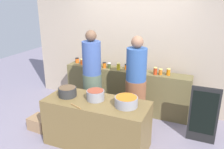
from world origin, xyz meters
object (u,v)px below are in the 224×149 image
cook_in_cap (136,88)px  preserve_jar_5 (118,66)px  wooden_spoon (76,106)px  chalkboard_sign (203,115)px  preserve_jar_4 (109,66)px  preserve_jar_7 (155,71)px  preserve_jar_2 (93,63)px  cooking_pot_right (126,102)px  cooking_pot_center (95,95)px  preserve_jar_6 (126,67)px  cooking_pot_left (67,92)px  preserve_jar_0 (77,60)px  preserve_jar_9 (168,72)px  cook_with_tongs (92,82)px  preserve_jar_1 (82,62)px  bread_crate (40,123)px  preserve_jar_3 (104,65)px  preserve_jar_8 (160,72)px

cook_in_cap → preserve_jar_5: bearing=135.5°
wooden_spoon → chalkboard_sign: bearing=30.5°
preserve_jar_4 → wooden_spoon: bearing=-84.1°
preserve_jar_5 → preserve_jar_7: (0.78, 0.00, 0.00)m
preserve_jar_2 → cooking_pot_right: 1.84m
preserve_jar_2 → preserve_jar_7: (1.39, -0.03, 0.01)m
wooden_spoon → cooking_pot_center: bearing=64.4°
preserve_jar_6 → preserve_jar_7: size_ratio=0.77×
preserve_jar_5 → preserve_jar_6: preserve_jar_5 is taller
cooking_pot_left → preserve_jar_0: bearing=115.2°
preserve_jar_6 → preserve_jar_7: 0.65m
preserve_jar_5 → chalkboard_sign: preserve_jar_5 is taller
preserve_jar_0 → preserve_jar_2: bearing=-11.3°
cook_in_cap → chalkboard_sign: size_ratio=1.75×
preserve_jar_7 → preserve_jar_9: preserve_jar_7 is taller
preserve_jar_7 → cooking_pot_left: 1.78m
cook_with_tongs → preserve_jar_1: bearing=131.1°
cooking_pot_center → cook_with_tongs: bearing=121.7°
preserve_jar_7 → bread_crate: size_ratio=0.39×
preserve_jar_0 → preserve_jar_2: preserve_jar_2 is taller
preserve_jar_6 → cook_in_cap: bearing=-57.4°
preserve_jar_3 → cook_in_cap: size_ratio=0.07×
preserve_jar_4 → bread_crate: size_ratio=0.32×
preserve_jar_2 → cooking_pot_right: size_ratio=0.38×
wooden_spoon → chalkboard_sign: (1.81, 1.06, -0.31)m
preserve_jar_3 → cook_in_cap: 1.06m
cooking_pot_center → preserve_jar_6: bearing=88.7°
preserve_jar_6 → bread_crate: (-1.21, -1.42, -0.86)m
preserve_jar_3 → chalkboard_sign: 2.21m
preserve_jar_2 → cooking_pot_left: (0.22, -1.37, -0.10)m
preserve_jar_0 → preserve_jar_8: size_ratio=0.95×
preserve_jar_4 → cooking_pot_left: bearing=-96.7°
preserve_jar_1 → preserve_jar_5: 0.91m
cooking_pot_center → cooking_pot_right: cooking_pot_center is taller
preserve_jar_1 → cooking_pot_left: 1.49m
preserve_jar_7 → cook_with_tongs: size_ratio=0.08×
preserve_jar_2 → preserve_jar_4: 0.38m
preserve_jar_5 → cooking_pot_left: (-0.39, -1.34, -0.11)m
preserve_jar_5 → cook_with_tongs: (-0.27, -0.67, -0.16)m
preserve_jar_4 → chalkboard_sign: size_ratio=0.12×
cook_in_cap → chalkboard_sign: bearing=-0.7°
preserve_jar_5 → bread_crate: (-1.07, -1.31, -0.87)m
preserve_jar_1 → cooking_pot_right: 2.07m
preserve_jar_5 → cooking_pot_right: bearing=-63.8°
preserve_jar_1 → preserve_jar_5: (0.91, -0.06, 0.01)m
preserve_jar_1 → preserve_jar_9: 1.93m
cooking_pot_left → cooking_pot_right: size_ratio=0.86×
wooden_spoon → preserve_jar_6: bearing=83.5°
preserve_jar_6 → preserve_jar_3: bearing=-168.9°
preserve_jar_7 → preserve_jar_6: bearing=171.1°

